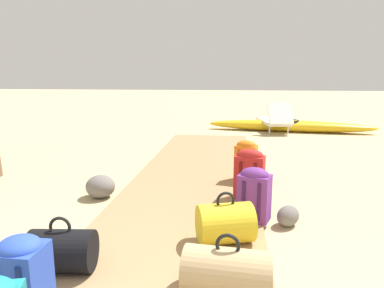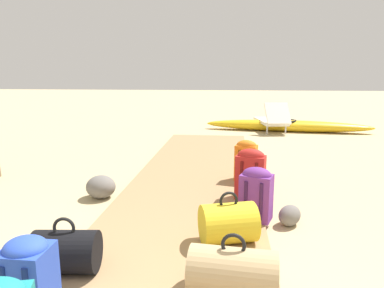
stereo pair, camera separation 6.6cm
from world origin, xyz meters
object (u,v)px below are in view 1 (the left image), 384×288
object	(u,v)px
duffel_bag_yellow	(225,223)
lounge_chair	(275,120)
backpack_purple	(254,193)
duffel_bag_tan	(227,272)
duffel_bag_black	(62,251)
backpack_blue	(22,277)
backpack_orange	(246,160)
kayak	(290,126)
backpack_red	(249,173)

from	to	relation	value
duffel_bag_yellow	lounge_chair	distance (m)	6.72
backpack_purple	duffel_bag_yellow	xyz separation A→B (m)	(-0.27, -0.52, -0.11)
duffel_bag_tan	backpack_purple	size ratio (longest dim) A/B	1.12
duffel_bag_black	backpack_blue	bearing A→B (deg)	-86.76
duffel_bag_yellow	lounge_chair	bearing A→B (deg)	80.10
backpack_purple	lounge_chair	size ratio (longest dim) A/B	0.34
backpack_orange	backpack_blue	xyz separation A→B (m)	(-1.40, -2.97, -0.02)
backpack_blue	kayak	bearing A→B (deg)	70.80
backpack_red	duffel_bag_tan	xyz separation A→B (m)	(-0.22, -1.86, -0.15)
backpack_red	backpack_orange	bearing A→B (deg)	91.22
backpack_red	backpack_orange	distance (m)	0.73
duffel_bag_tan	backpack_orange	size ratio (longest dim) A/B	1.08
backpack_red	lounge_chair	xyz separation A→B (m)	(0.90, 5.49, -0.07)
backpack_red	backpack_purple	distance (m)	0.61
duffel_bag_black	lounge_chair	world-z (taller)	lounge_chair
backpack_blue	kayak	world-z (taller)	backpack_blue
duffel_bag_black	backpack_purple	world-z (taller)	backpack_purple
duffel_bag_tan	backpack_purple	distance (m)	1.28
backpack_blue	duffel_bag_yellow	xyz separation A→B (m)	(1.16, 1.12, -0.10)
backpack_orange	backpack_red	bearing A→B (deg)	-88.78
duffel_bag_black	duffel_bag_yellow	world-z (taller)	duffel_bag_yellow
backpack_purple	duffel_bag_yellow	size ratio (longest dim) A/B	0.99
backpack_red	backpack_orange	size ratio (longest dim) A/B	1.07
duffel_bag_yellow	lounge_chair	size ratio (longest dim) A/B	0.34
backpack_blue	lounge_chair	xyz separation A→B (m)	(2.31, 7.74, -0.03)
duffel_bag_black	duffel_bag_yellow	xyz separation A→B (m)	(1.19, 0.59, 0.02)
duffel_bag_black	lounge_chair	xyz separation A→B (m)	(2.34, 7.21, 0.09)
duffel_bag_black	duffel_bag_yellow	size ratio (longest dim) A/B	0.91
backpack_purple	duffel_bag_yellow	world-z (taller)	backpack_purple
backpack_red	kayak	size ratio (longest dim) A/B	0.14
duffel_bag_yellow	backpack_purple	bearing A→B (deg)	62.11
duffel_bag_black	backpack_orange	bearing A→B (deg)	59.75
backpack_orange	backpack_purple	distance (m)	1.34
duffel_bag_yellow	duffel_bag_tan	bearing A→B (deg)	-87.53
backpack_blue	kayak	distance (m)	8.31
backpack_orange	kayak	size ratio (longest dim) A/B	0.13
backpack_purple	lounge_chair	bearing A→B (deg)	81.79
duffel_bag_tan	backpack_blue	world-z (taller)	backpack_blue
duffel_bag_tan	backpack_blue	xyz separation A→B (m)	(-1.19, -0.38, 0.12)
duffel_bag_black	backpack_blue	size ratio (longest dim) A/B	0.94
duffel_bag_tan	duffel_bag_yellow	bearing A→B (deg)	92.47
backpack_blue	lounge_chair	size ratio (longest dim) A/B	0.33
backpack_purple	lounge_chair	world-z (taller)	lounge_chair
backpack_purple	backpack_blue	bearing A→B (deg)	-131.21
duffel_bag_tan	kayak	bearing A→B (deg)	78.33
duffel_bag_tan	backpack_blue	size ratio (longest dim) A/B	1.15
duffel_bag_tan	kayak	size ratio (longest dim) A/B	0.14
backpack_orange	lounge_chair	world-z (taller)	lounge_chair
backpack_blue	duffel_bag_yellow	size ratio (longest dim) A/B	0.96
lounge_chair	duffel_bag_black	bearing A→B (deg)	-108.01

